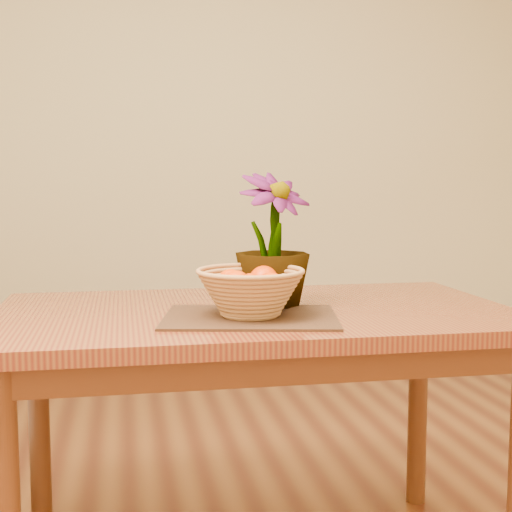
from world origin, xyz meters
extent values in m
cube|color=beige|center=(0.00, 2.25, 1.35)|extent=(4.00, 0.02, 2.70)
cube|color=brown|center=(0.00, 0.30, 0.73)|extent=(1.40, 0.80, 0.04)
cube|color=#4F2812|center=(0.00, 0.30, 0.67)|extent=(1.28, 0.68, 0.08)
cylinder|color=#4F2812|center=(-0.62, 0.62, 0.35)|extent=(0.06, 0.06, 0.71)
cylinder|color=#4F2812|center=(0.62, 0.62, 0.35)|extent=(0.06, 0.06, 0.71)
cube|color=#3D2416|center=(-0.04, 0.17, 0.75)|extent=(0.49, 0.41, 0.01)
cylinder|color=#AC7B47|center=(-0.04, 0.17, 0.76)|extent=(0.14, 0.14, 0.01)
sphere|color=#F74B04|center=(-0.04, 0.17, 0.83)|extent=(0.06, 0.06, 0.06)
sphere|color=#F74B04|center=(0.00, 0.21, 0.84)|extent=(0.08, 0.08, 0.08)
sphere|color=#F74B04|center=(-0.08, 0.21, 0.84)|extent=(0.07, 0.07, 0.07)
sphere|color=#F74B04|center=(-0.08, 0.12, 0.84)|extent=(0.08, 0.08, 0.08)
sphere|color=#F74B04|center=(0.00, 0.12, 0.84)|extent=(0.07, 0.07, 0.07)
imported|color=#184112|center=(0.05, 0.32, 0.94)|extent=(0.28, 0.28, 0.37)
camera|label=1|loc=(-0.36, -1.59, 1.10)|focal=50.00mm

